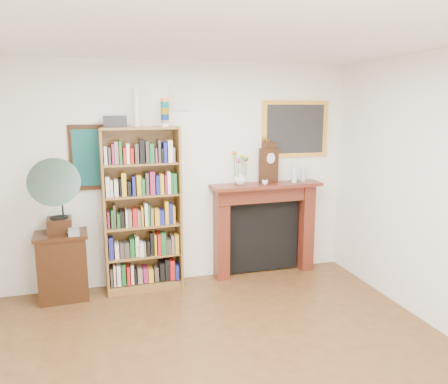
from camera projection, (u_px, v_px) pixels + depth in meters
name	position (u px, v px, depth m)	size (l,w,h in m)	color
room	(243.00, 225.00, 3.20)	(4.51, 5.01, 2.81)	#503018
teal_poster	(95.00, 157.00, 5.21)	(0.58, 0.04, 0.78)	black
small_picture	(180.00, 98.00, 5.35)	(0.26, 0.04, 0.30)	white
gilt_painting	(295.00, 129.00, 5.85)	(0.95, 0.04, 0.75)	gold
bookshelf	(142.00, 201.00, 5.29)	(0.94, 0.37, 2.32)	brown
side_cabinet	(63.00, 266.00, 5.13)	(0.59, 0.43, 0.81)	black
fireplace	(264.00, 220.00, 5.88)	(1.50, 0.40, 1.25)	#541F13
gramophone	(56.00, 192.00, 4.87)	(0.59, 0.71, 0.90)	black
cd_stack	(74.00, 232.00, 4.96)	(0.12, 0.12, 0.08)	#A3A4AF
mantel_clock	(269.00, 164.00, 5.72)	(0.26, 0.19, 0.54)	black
flower_vase	(240.00, 178.00, 5.62)	(0.16, 0.16, 0.17)	white
teacup	(265.00, 182.00, 5.64)	(0.08, 0.08, 0.06)	white
bottle_left	(294.00, 174.00, 5.78)	(0.07, 0.07, 0.24)	silver
bottle_right	(303.00, 174.00, 5.89)	(0.06, 0.06, 0.20)	silver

